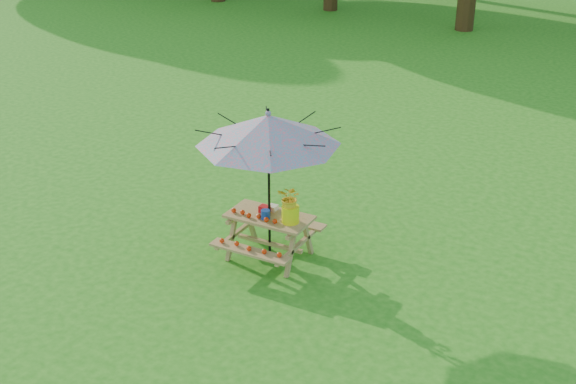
% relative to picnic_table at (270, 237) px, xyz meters
% --- Properties ---
extents(picnic_table, '(1.20, 1.32, 0.67)m').
position_rel_picnic_table_xyz_m(picnic_table, '(0.00, 0.00, 0.00)').
color(picnic_table, '#9B6F46').
rests_on(picnic_table, ground).
extents(patio_umbrella, '(2.39, 2.39, 2.25)m').
position_rel_picnic_table_xyz_m(patio_umbrella, '(0.00, 0.00, 1.62)').
color(patio_umbrella, black).
rests_on(patio_umbrella, ground).
extents(produce_bins, '(0.25, 0.42, 0.13)m').
position_rel_picnic_table_xyz_m(produce_bins, '(-0.05, 0.02, 0.40)').
color(produce_bins, red).
rests_on(produce_bins, picnic_table).
extents(tomatoes_row, '(0.77, 0.13, 0.07)m').
position_rel_picnic_table_xyz_m(tomatoes_row, '(-0.15, -0.18, 0.38)').
color(tomatoes_row, red).
rests_on(tomatoes_row, picnic_table).
extents(flower_bucket, '(0.34, 0.29, 0.55)m').
position_rel_picnic_table_xyz_m(flower_bucket, '(0.36, -0.04, 0.64)').
color(flower_bucket, '#E6E90C').
rests_on(flower_bucket, picnic_table).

